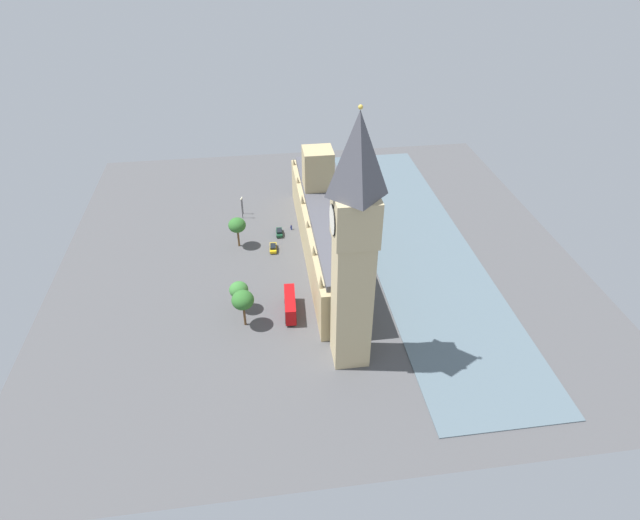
# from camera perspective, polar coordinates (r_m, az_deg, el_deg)

# --- Properties ---
(ground_plane) EXTENTS (139.17, 139.17, 0.00)m
(ground_plane) POSITION_cam_1_polar(r_m,az_deg,el_deg) (144.84, -0.35, 0.67)
(ground_plane) COLOR #4C4C4F
(river_thames) EXTENTS (28.92, 125.25, 0.25)m
(river_thames) POSITION_cam_1_polar(r_m,az_deg,el_deg) (150.60, 10.66, 1.55)
(river_thames) COLOR slate
(river_thames) RESTS_ON ground
(parliament_building) EXTENTS (11.37, 69.17, 25.57)m
(parliament_building) POSITION_cam_1_polar(r_m,az_deg,el_deg) (142.16, 0.35, 3.71)
(parliament_building) COLOR tan
(parliament_building) RESTS_ON ground
(clock_tower) EXTENTS (8.33, 8.33, 55.28)m
(clock_tower) POSITION_cam_1_polar(r_m,az_deg,el_deg) (96.74, 3.75, 1.49)
(clock_tower) COLOR tan
(clock_tower) RESTS_ON ground
(car_dark_green_by_river_gate) EXTENTS (1.97, 4.64, 1.74)m
(car_dark_green_by_river_gate) POSITION_cam_1_polar(r_m,az_deg,el_deg) (153.17, -4.48, 3.07)
(car_dark_green_by_river_gate) COLOR #19472D
(car_dark_green_by_river_gate) RESTS_ON ground
(car_yellow_cab_near_tower) EXTENTS (2.19, 4.75, 1.74)m
(car_yellow_cab_near_tower) POSITION_cam_1_polar(r_m,az_deg,el_deg) (146.45, -5.16, 1.37)
(car_yellow_cab_near_tower) COLOR gold
(car_yellow_cab_near_tower) RESTS_ON ground
(double_decker_bus_opposite_hall) EXTENTS (3.08, 10.62, 4.75)m
(double_decker_bus_opposite_hall) POSITION_cam_1_polar(r_m,az_deg,el_deg) (123.72, -3.30, -4.86)
(double_decker_bus_opposite_hall) COLOR #B20C0F
(double_decker_bus_opposite_hall) RESTS_ON ground
(pedestrian_far_end) EXTENTS (0.59, 0.48, 1.67)m
(pedestrian_far_end) POSITION_cam_1_polar(r_m,az_deg,el_deg) (155.47, -3.16, 3.60)
(pedestrian_far_end) COLOR navy
(pedestrian_far_end) RESTS_ON ground
(plane_tree_leading) EXTENTS (4.49, 4.49, 7.87)m
(plane_tree_leading) POSITION_cam_1_polar(r_m,az_deg,el_deg) (123.96, -8.89, -3.26)
(plane_tree_leading) COLOR brown
(plane_tree_leading) RESTS_ON ground
(plane_tree_under_trees) EXTENTS (5.10, 5.10, 9.50)m
(plane_tree_under_trees) POSITION_cam_1_polar(r_m,az_deg,el_deg) (118.66, -8.46, -4.39)
(plane_tree_under_trees) COLOR brown
(plane_tree_under_trees) RESTS_ON ground
(plane_tree_midblock) EXTENTS (4.86, 4.86, 8.93)m
(plane_tree_midblock) POSITION_cam_1_polar(r_m,az_deg,el_deg) (146.43, -9.07, 3.77)
(plane_tree_midblock) COLOR brown
(plane_tree_midblock) RESTS_ON ground
(street_lamp_corner) EXTENTS (0.56, 0.56, 5.96)m
(street_lamp_corner) POSITION_cam_1_polar(r_m,az_deg,el_deg) (163.32, -8.52, 6.31)
(street_lamp_corner) COLOR black
(street_lamp_corner) RESTS_ON ground
(street_lamp_trailing) EXTENTS (0.56, 0.56, 6.83)m
(street_lamp_trailing) POSITION_cam_1_polar(r_m,az_deg,el_deg) (160.86, -8.59, 6.04)
(street_lamp_trailing) COLOR black
(street_lamp_trailing) RESTS_ON ground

